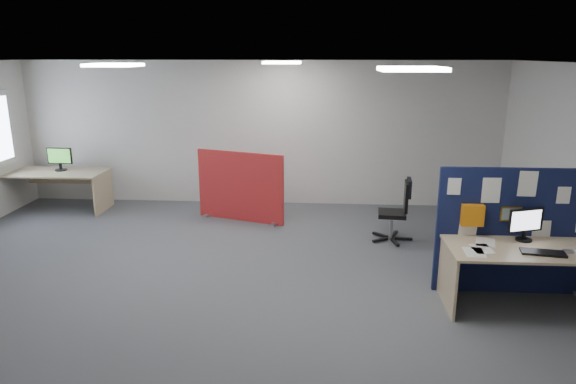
# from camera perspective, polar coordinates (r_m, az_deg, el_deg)

# --- Properties ---
(floor) EXTENTS (9.00, 9.00, 0.00)m
(floor) POSITION_cam_1_polar(r_m,az_deg,el_deg) (6.79, -6.48, -9.45)
(floor) COLOR #53565B
(floor) RESTS_ON ground
(ceiling) EXTENTS (9.00, 7.00, 0.02)m
(ceiling) POSITION_cam_1_polar(r_m,az_deg,el_deg) (6.18, -7.25, 13.98)
(ceiling) COLOR white
(ceiling) RESTS_ON wall_back
(wall_back) EXTENTS (9.00, 0.02, 2.70)m
(wall_back) POSITION_cam_1_polar(r_m,az_deg,el_deg) (9.75, -3.13, 6.49)
(wall_back) COLOR silver
(wall_back) RESTS_ON floor
(wall_front) EXTENTS (9.00, 0.02, 2.70)m
(wall_front) POSITION_cam_1_polar(r_m,az_deg,el_deg) (3.17, -18.57, -13.18)
(wall_front) COLOR silver
(wall_front) RESTS_ON floor
(ceiling_lights) EXTENTS (4.10, 4.10, 0.04)m
(ceiling_lights) POSITION_cam_1_polar(r_m,az_deg,el_deg) (6.78, -3.31, 13.91)
(ceiling_lights) COLOR white
(ceiling_lights) RESTS_ON ceiling
(navy_divider) EXTENTS (1.87, 0.30, 1.54)m
(navy_divider) POSITION_cam_1_polar(r_m,az_deg,el_deg) (6.66, 23.87, -4.03)
(navy_divider) COLOR #0F1A39
(navy_divider) RESTS_ON floor
(main_desk) EXTENTS (1.99, 0.88, 0.73)m
(main_desk) POSITION_cam_1_polar(r_m,az_deg,el_deg) (6.46, 25.71, -6.76)
(main_desk) COLOR tan
(main_desk) RESTS_ON floor
(monitor_main) EXTENTS (0.42, 0.18, 0.38)m
(monitor_main) POSITION_cam_1_polar(r_m,az_deg,el_deg) (6.46, 24.91, -3.13)
(monitor_main) COLOR black
(monitor_main) RESTS_ON main_desk
(keyboard) EXTENTS (0.47, 0.25, 0.02)m
(keyboard) POSITION_cam_1_polar(r_m,az_deg,el_deg) (6.19, 26.48, -6.05)
(keyboard) COLOR black
(keyboard) RESTS_ON main_desk
(mouse) EXTENTS (0.10, 0.06, 0.03)m
(mouse) POSITION_cam_1_polar(r_m,az_deg,el_deg) (6.35, 28.71, -5.81)
(mouse) COLOR #9B9BA0
(mouse) RESTS_ON main_desk
(red_divider) EXTENTS (1.54, 0.56, 1.21)m
(red_divider) POSITION_cam_1_polar(r_m,az_deg,el_deg) (8.84, -5.34, 0.53)
(red_divider) COLOR #AE162E
(red_divider) RESTS_ON floor
(second_desk) EXTENTS (1.77, 0.88, 0.73)m
(second_desk) POSITION_cam_1_polar(r_m,az_deg,el_deg) (10.36, -24.19, 1.23)
(second_desk) COLOR tan
(second_desk) RESTS_ON floor
(monitor_second) EXTENTS (0.47, 0.21, 0.42)m
(monitor_second) POSITION_cam_1_polar(r_m,az_deg,el_deg) (10.29, -24.04, 3.47)
(monitor_second) COLOR black
(monitor_second) RESTS_ON second_desk
(office_chair) EXTENTS (0.63, 0.64, 0.97)m
(office_chair) POSITION_cam_1_polar(r_m,az_deg,el_deg) (8.02, 12.23, -1.59)
(office_chair) COLOR black
(office_chair) RESTS_ON floor
(desk_papers) EXTENTS (1.40, 0.66, 0.00)m
(desk_papers) POSITION_cam_1_polar(r_m,az_deg,el_deg) (6.15, 23.07, -5.90)
(desk_papers) COLOR white
(desk_papers) RESTS_ON main_desk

